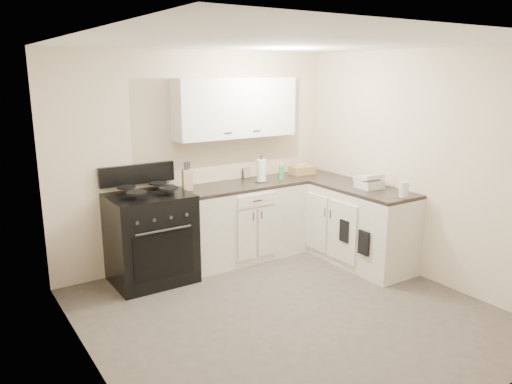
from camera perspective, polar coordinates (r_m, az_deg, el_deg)
floor at (r=4.94m, az=3.69°, el=-13.63°), size 3.60×3.60×0.00m
ceiling at (r=4.40m, az=4.20°, el=16.71°), size 3.60×3.60×0.00m
wall_back at (r=6.01m, az=-6.50°, el=3.85°), size 3.60×0.00×3.60m
wall_right at (r=5.76m, az=18.38°, el=2.81°), size 0.00×3.60×3.60m
wall_left at (r=3.74m, az=-18.67°, el=-2.77°), size 0.00×3.60×3.60m
wall_front at (r=3.32m, az=23.13°, el=-5.23°), size 3.60×0.00×3.60m
base_cabinets_back at (r=6.15m, az=-1.49°, el=-3.52°), size 1.55×0.60×0.90m
base_cabinets_right at (r=6.28m, az=10.06°, el=-3.35°), size 0.60×1.90×0.90m
countertop_back at (r=6.02m, az=-1.52°, el=0.75°), size 1.55×0.60×0.04m
countertop_right at (r=6.17m, az=10.24°, el=0.84°), size 0.60×1.90×0.04m
upper_cabinets at (r=6.02m, az=-2.33°, el=9.59°), size 1.55×0.30×0.70m
stove at (r=5.61m, az=-11.99°, el=-5.42°), size 0.86×0.73×1.04m
knife_block at (r=5.74m, az=-7.86°, el=1.38°), size 0.12×0.11×0.23m
paper_towel at (r=6.11m, az=0.59°, el=2.45°), size 0.15×0.15×0.28m
soap_bottle at (r=6.25m, az=2.90°, el=2.25°), size 0.08×0.08×0.18m
picture_frame at (r=6.33m, az=-1.12°, el=2.18°), size 0.11×0.05×0.13m
wicker_basket at (r=6.62m, az=5.30°, el=2.51°), size 0.33×0.23×0.10m
countertop_grill at (r=5.94m, az=12.84°, el=0.91°), size 0.28×0.26×0.10m
glass_jar at (r=5.61m, az=16.55°, el=0.31°), size 0.10×0.10×0.17m
oven_mitt_near at (r=5.64m, az=12.20°, el=-5.71°), size 0.02×0.16×0.27m
oven_mitt_far at (r=5.83m, az=10.07°, el=-4.42°), size 0.02×0.15×0.26m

